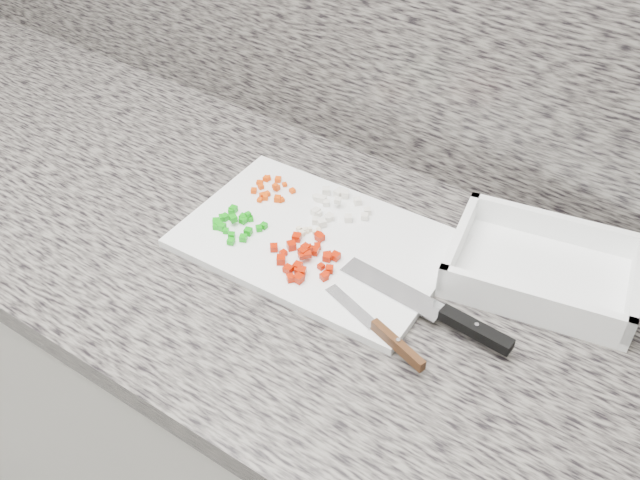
{
  "coord_description": "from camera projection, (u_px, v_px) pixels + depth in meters",
  "views": [
    {
      "loc": [
        0.58,
        0.8,
        1.63
      ],
      "look_at": [
        0.14,
        1.46,
        0.93
      ],
      "focal_mm": 40.0,
      "sensor_mm": 36.0,
      "label": 1
    }
  ],
  "objects": [
    {
      "name": "green_pepper_pile",
      "position": [
        234.0,
        223.0,
        1.1
      ],
      "size": [
        0.08,
        0.07,
        0.02
      ],
      "color": "#0D940E",
      "rests_on": "cutting_board"
    },
    {
      "name": "tray",
      "position": [
        542.0,
        270.0,
        1.02
      ],
      "size": [
        0.29,
        0.23,
        0.05
      ],
      "rotation": [
        0.0,
        0.0,
        0.19
      ],
      "color": "white",
      "rests_on": "countertop"
    },
    {
      "name": "paring_knife",
      "position": [
        385.0,
        335.0,
        0.93
      ],
      "size": [
        0.18,
        0.07,
        0.02
      ],
      "rotation": [
        0.0,
        0.0,
        -0.31
      ],
      "color": "silver",
      "rests_on": "cutting_board"
    },
    {
      "name": "cabinet",
      "position": [
        258.0,
        407.0,
        1.43
      ],
      "size": [
        3.92,
        0.62,
        0.86
      ],
      "primitive_type": "cube",
      "color": "beige",
      "rests_on": "ground"
    },
    {
      "name": "red_pepper_pile",
      "position": [
        306.0,
        257.0,
        1.04
      ],
      "size": [
        0.11,
        0.11,
        0.02
      ],
      "color": "#A51702",
      "rests_on": "cutting_board"
    },
    {
      "name": "chef_knife",
      "position": [
        446.0,
        315.0,
        0.96
      ],
      "size": [
        0.26,
        0.05,
        0.02
      ],
      "rotation": [
        0.0,
        0.0,
        -0.08
      ],
      "color": "silver",
      "rests_on": "cutting_board"
    },
    {
      "name": "onion_pile",
      "position": [
        334.0,
        205.0,
        1.13
      ],
      "size": [
        0.11,
        0.1,
        0.02
      ],
      "color": "silver",
      "rests_on": "cutting_board"
    },
    {
      "name": "carrot_pile",
      "position": [
        270.0,
        189.0,
        1.17
      ],
      "size": [
        0.07,
        0.07,
        0.01
      ],
      "color": "#D33E04",
      "rests_on": "cutting_board"
    },
    {
      "name": "countertop",
      "position": [
        242.0,
        239.0,
        1.13
      ],
      "size": [
        3.96,
        0.64,
        0.04
      ],
      "primitive_type": "cube",
      "color": "#656059",
      "rests_on": "cabinet"
    },
    {
      "name": "cutting_board",
      "position": [
        316.0,
        241.0,
        1.09
      ],
      "size": [
        0.41,
        0.28,
        0.01
      ],
      "primitive_type": "cube",
      "rotation": [
        0.0,
        0.0,
        0.03
      ],
      "color": "white",
      "rests_on": "countertop"
    },
    {
      "name": "garlic_pile",
      "position": [
        307.0,
        232.0,
        1.09
      ],
      "size": [
        0.05,
        0.04,
        0.01
      ],
      "color": "beige",
      "rests_on": "cutting_board"
    }
  ]
}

